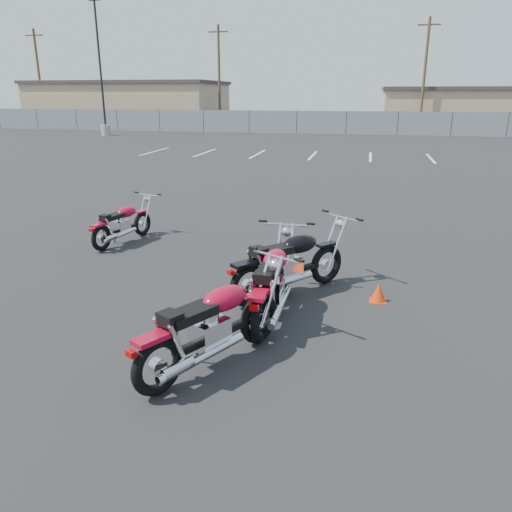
% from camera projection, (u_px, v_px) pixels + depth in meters
% --- Properties ---
extents(ground, '(120.00, 120.00, 0.00)m').
position_uv_depth(ground, '(235.00, 306.00, 7.75)').
color(ground, black).
rests_on(ground, ground).
extents(motorcycle_front_red, '(0.89, 1.95, 0.96)m').
position_uv_depth(motorcycle_front_red, '(122.00, 224.00, 10.93)').
color(motorcycle_front_red, black).
rests_on(motorcycle_front_red, ground).
extents(motorcycle_second_black, '(1.94, 2.14, 1.19)m').
position_uv_depth(motorcycle_second_black, '(290.00, 263.00, 8.06)').
color(motorcycle_second_black, black).
rests_on(motorcycle_second_black, ground).
extents(motorcycle_third_red, '(0.93, 2.40, 1.17)m').
position_uv_depth(motorcycle_third_red, '(273.00, 283.00, 7.25)').
color(motorcycle_third_red, black).
rests_on(motorcycle_third_red, ground).
extents(motorcycle_rear_red, '(1.61, 2.28, 1.18)m').
position_uv_depth(motorcycle_rear_red, '(213.00, 326.00, 5.91)').
color(motorcycle_rear_red, black).
rests_on(motorcycle_rear_red, ground).
extents(training_cone_near, '(0.26, 0.26, 0.31)m').
position_uv_depth(training_cone_near, '(379.00, 292.00, 7.90)').
color(training_cone_near, red).
rests_on(training_cone_near, ground).
extents(light_pole_west, '(0.80, 0.70, 9.70)m').
position_uv_depth(light_pole_west, '(103.00, 102.00, 38.35)').
color(light_pole_west, '#9B9A93').
rests_on(light_pole_west, ground).
extents(chainlink_fence, '(80.06, 0.06, 1.80)m').
position_uv_depth(chainlink_fence, '(346.00, 123.00, 39.95)').
color(chainlink_fence, slate).
rests_on(chainlink_fence, ground).
extents(tan_building_west, '(18.40, 10.40, 4.30)m').
position_uv_depth(tan_building_west, '(131.00, 103.00, 50.57)').
color(tan_building_west, tan).
rests_on(tan_building_west, ground).
extents(tan_building_east, '(14.40, 9.40, 3.70)m').
position_uv_depth(tan_building_east, '(461.00, 108.00, 45.95)').
color(tan_building_east, tan).
rests_on(tan_building_east, ground).
extents(utility_pole_a, '(1.80, 0.24, 9.00)m').
position_uv_depth(utility_pole_a, '(39.00, 77.00, 48.65)').
color(utility_pole_a, '#4B3723').
rests_on(utility_pole_a, ground).
extents(utility_pole_b, '(1.80, 0.24, 9.00)m').
position_uv_depth(utility_pole_b, '(219.00, 76.00, 45.88)').
color(utility_pole_b, '#4B3723').
rests_on(utility_pole_b, ground).
extents(utility_pole_c, '(1.80, 0.24, 9.00)m').
position_uv_depth(utility_pole_c, '(424.00, 74.00, 41.25)').
color(utility_pole_c, '#4B3723').
rests_on(utility_pole_c, ground).
extents(parking_line_stripes, '(15.12, 4.00, 0.01)m').
position_uv_depth(parking_line_stripes, '(285.00, 155.00, 26.82)').
color(parking_line_stripes, silver).
rests_on(parking_line_stripes, ground).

